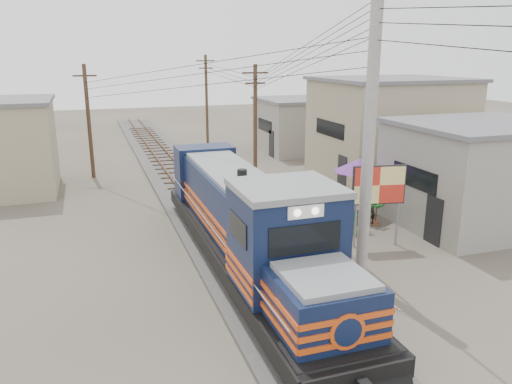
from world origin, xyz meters
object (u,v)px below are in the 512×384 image
object	(u,v)px
billboard	(379,187)
market_umbrella	(360,165)
locomotive	(247,224)
vendor	(371,209)

from	to	relation	value
billboard	market_umbrella	size ratio (longest dim) A/B	1.17
locomotive	vendor	size ratio (longest dim) A/B	10.47
locomotive	billboard	distance (m)	5.72
market_umbrella	vendor	bearing A→B (deg)	-98.98
locomotive	market_umbrella	bearing A→B (deg)	32.50
locomotive	billboard	world-z (taller)	locomotive
vendor	billboard	bearing A→B (deg)	46.96
locomotive	vendor	xyz separation A→B (m)	(6.85, 2.89, -0.96)
locomotive	vendor	bearing A→B (deg)	22.89
locomotive	market_umbrella	world-z (taller)	locomotive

